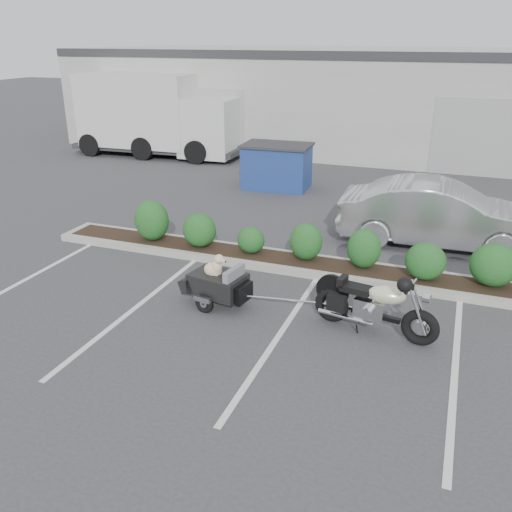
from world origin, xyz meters
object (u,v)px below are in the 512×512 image
(motorcycle, at_px, (374,306))
(dumpster, at_px, (277,166))
(sedan, at_px, (440,214))
(delivery_truck, at_px, (158,117))
(pet_trailer, at_px, (217,283))

(motorcycle, height_order, dumpster, dumpster)
(sedan, distance_m, delivery_truck, 13.08)
(pet_trailer, distance_m, delivery_truck, 13.66)
(dumpster, xyz_separation_m, delivery_truck, (-6.09, 3.18, 0.81))
(sedan, bearing_deg, dumpster, 53.00)
(motorcycle, bearing_deg, pet_trailer, -170.65)
(motorcycle, xyz_separation_m, delivery_truck, (-10.50, 11.24, 1.03))
(motorcycle, xyz_separation_m, pet_trailer, (-2.78, 0.02, -0.06))
(motorcycle, relative_size, dumpster, 0.96)
(delivery_truck, bearing_deg, motorcycle, -49.61)
(pet_trailer, relative_size, dumpster, 0.78)
(motorcycle, bearing_deg, sedan, 90.95)
(sedan, bearing_deg, delivery_truck, 56.67)
(motorcycle, height_order, pet_trailer, motorcycle)
(pet_trailer, xyz_separation_m, dumpster, (-1.63, 8.04, 0.28))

